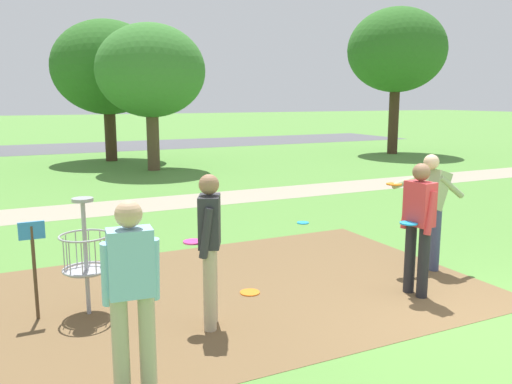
{
  "coord_description": "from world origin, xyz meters",
  "views": [
    {
      "loc": [
        -4.79,
        -3.69,
        2.51
      ],
      "look_at": [
        -1.09,
        3.87,
        1.0
      ],
      "focal_mm": 36.99,
      "sensor_mm": 36.0,
      "label": 1
    }
  ],
  "objects_px": {
    "frisbee_by_tee": "(303,223)",
    "tree_mid_center": "(151,71)",
    "player_waiting_left": "(132,290)",
    "frisbee_near_basket": "(250,293)",
    "tree_near_left": "(397,51)",
    "player_foreground_watching": "(431,204)",
    "player_throwing": "(209,242)",
    "player_waiting_right": "(418,222)",
    "frisbee_mid_grass": "(136,250)",
    "tree_near_right": "(107,68)",
    "disc_golf_basket": "(80,252)"
  },
  "relations": [
    {
      "from": "frisbee_by_tee",
      "to": "tree_mid_center",
      "type": "xyz_separation_m",
      "value": [
        -0.57,
        9.18,
        3.39
      ]
    },
    {
      "from": "player_waiting_left",
      "to": "frisbee_near_basket",
      "type": "bearing_deg",
      "value": 43.0
    },
    {
      "from": "tree_near_left",
      "to": "player_foreground_watching",
      "type": "bearing_deg",
      "value": -128.59
    },
    {
      "from": "tree_near_left",
      "to": "player_throwing",
      "type": "bearing_deg",
      "value": -136.06
    },
    {
      "from": "player_throwing",
      "to": "player_waiting_right",
      "type": "distance_m",
      "value": 2.73
    },
    {
      "from": "player_waiting_right",
      "to": "frisbee_mid_grass",
      "type": "xyz_separation_m",
      "value": [
        -2.77,
        3.54,
        -0.96
      ]
    },
    {
      "from": "tree_near_right",
      "to": "frisbee_near_basket",
      "type": "bearing_deg",
      "value": -94.63
    },
    {
      "from": "tree_mid_center",
      "to": "frisbee_near_basket",
      "type": "bearing_deg",
      "value": -99.59
    },
    {
      "from": "player_foreground_watching",
      "to": "player_throwing",
      "type": "distance_m",
      "value": 3.67
    },
    {
      "from": "player_waiting_left",
      "to": "tree_near_left",
      "type": "height_order",
      "value": "tree_near_left"
    },
    {
      "from": "frisbee_near_basket",
      "to": "tree_mid_center",
      "type": "bearing_deg",
      "value": 80.41
    },
    {
      "from": "player_throwing",
      "to": "frisbee_mid_grass",
      "type": "bearing_deg",
      "value": 91.05
    },
    {
      "from": "player_foreground_watching",
      "to": "frisbee_near_basket",
      "type": "relative_size",
      "value": 6.63
    },
    {
      "from": "player_foreground_watching",
      "to": "player_throwing",
      "type": "bearing_deg",
      "value": -172.75
    },
    {
      "from": "player_foreground_watching",
      "to": "frisbee_near_basket",
      "type": "distance_m",
      "value": 2.99
    },
    {
      "from": "player_waiting_right",
      "to": "disc_golf_basket",
      "type": "bearing_deg",
      "value": 162.77
    },
    {
      "from": "disc_golf_basket",
      "to": "frisbee_near_basket",
      "type": "xyz_separation_m",
      "value": [
        2.04,
        -0.25,
        -0.74
      ]
    },
    {
      "from": "frisbee_by_tee",
      "to": "tree_near_left",
      "type": "distance_m",
      "value": 15.24
    },
    {
      "from": "player_waiting_left",
      "to": "frisbee_by_tee",
      "type": "bearing_deg",
      "value": 46.71
    },
    {
      "from": "disc_golf_basket",
      "to": "player_foreground_watching",
      "type": "xyz_separation_m",
      "value": [
        4.87,
        -0.49,
        0.23
      ]
    },
    {
      "from": "tree_near_left",
      "to": "player_waiting_left",
      "type": "bearing_deg",
      "value": -136.01
    },
    {
      "from": "disc_golf_basket",
      "to": "player_throwing",
      "type": "xyz_separation_m",
      "value": [
        1.23,
        -0.95,
        0.21
      ]
    },
    {
      "from": "player_waiting_right",
      "to": "frisbee_near_basket",
      "type": "relative_size",
      "value": 6.63
    },
    {
      "from": "player_foreground_watching",
      "to": "player_waiting_right",
      "type": "distance_m",
      "value": 1.18
    },
    {
      "from": "player_throwing",
      "to": "tree_near_right",
      "type": "bearing_deg",
      "value": 82.75
    },
    {
      "from": "frisbee_mid_grass",
      "to": "disc_golf_basket",
      "type": "bearing_deg",
      "value": -116.73
    },
    {
      "from": "player_throwing",
      "to": "player_waiting_left",
      "type": "distance_m",
      "value": 1.53
    },
    {
      "from": "frisbee_near_basket",
      "to": "frisbee_mid_grass",
      "type": "height_order",
      "value": "same"
    },
    {
      "from": "player_foreground_watching",
      "to": "tree_near_left",
      "type": "relative_size",
      "value": 0.27
    },
    {
      "from": "frisbee_by_tee",
      "to": "frisbee_mid_grass",
      "type": "height_order",
      "value": "same"
    },
    {
      "from": "player_foreground_watching",
      "to": "tree_near_right",
      "type": "xyz_separation_m",
      "value": [
        -1.55,
        15.95,
        2.68
      ]
    },
    {
      "from": "player_foreground_watching",
      "to": "player_waiting_right",
      "type": "relative_size",
      "value": 1.0
    },
    {
      "from": "player_foreground_watching",
      "to": "tree_near_left",
      "type": "height_order",
      "value": "tree_near_left"
    },
    {
      "from": "frisbee_near_basket",
      "to": "frisbee_mid_grass",
      "type": "xyz_separation_m",
      "value": [
        -0.88,
        2.57,
        0.0
      ]
    },
    {
      "from": "player_waiting_left",
      "to": "player_waiting_right",
      "type": "xyz_separation_m",
      "value": [
        3.8,
        0.8,
        0.0
      ]
    },
    {
      "from": "disc_golf_basket",
      "to": "frisbee_by_tee",
      "type": "relative_size",
      "value": 5.83
    },
    {
      "from": "frisbee_near_basket",
      "to": "frisbee_mid_grass",
      "type": "distance_m",
      "value": 2.72
    },
    {
      "from": "player_waiting_right",
      "to": "tree_mid_center",
      "type": "distance_m",
      "value": 13.42
    },
    {
      "from": "frisbee_near_basket",
      "to": "disc_golf_basket",
      "type": "bearing_deg",
      "value": 173.07
    },
    {
      "from": "player_throwing",
      "to": "player_waiting_right",
      "type": "xyz_separation_m",
      "value": [
        2.71,
        -0.27,
        0.0
      ]
    },
    {
      "from": "player_waiting_right",
      "to": "tree_mid_center",
      "type": "relative_size",
      "value": 0.34
    },
    {
      "from": "player_foreground_watching",
      "to": "player_throwing",
      "type": "height_order",
      "value": "same"
    },
    {
      "from": "frisbee_by_tee",
      "to": "tree_near_left",
      "type": "relative_size",
      "value": 0.04
    },
    {
      "from": "disc_golf_basket",
      "to": "frisbee_mid_grass",
      "type": "distance_m",
      "value": 2.7
    },
    {
      "from": "disc_golf_basket",
      "to": "player_throwing",
      "type": "height_order",
      "value": "player_throwing"
    },
    {
      "from": "player_throwing",
      "to": "tree_near_left",
      "type": "distance_m",
      "value": 19.95
    },
    {
      "from": "tree_mid_center",
      "to": "tree_near_right",
      "type": "bearing_deg",
      "value": 102.8
    },
    {
      "from": "disc_golf_basket",
      "to": "frisbee_mid_grass",
      "type": "relative_size",
      "value": 5.78
    },
    {
      "from": "player_throwing",
      "to": "player_waiting_left",
      "type": "bearing_deg",
      "value": -135.39
    },
    {
      "from": "player_throwing",
      "to": "frisbee_by_tee",
      "type": "distance_m",
      "value": 5.18
    }
  ]
}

